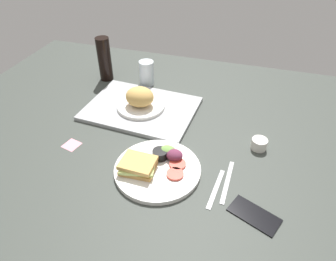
{
  "coord_description": "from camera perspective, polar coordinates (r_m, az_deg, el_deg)",
  "views": [
    {
      "loc": [
        27.86,
        -81.33,
        73.5
      ],
      "look_at": [
        2.0,
        3.0,
        4.0
      ],
      "focal_mm": 32.5,
      "sensor_mm": 36.0,
      "label": 1
    }
  ],
  "objects": [
    {
      "name": "bread_plate_near",
      "position": [
        1.27,
        -5.24,
        5.7
      ],
      "size": [
        20.21,
        20.21,
        9.45
      ],
      "color": "white",
      "rests_on": "serving_tray"
    },
    {
      "name": "drinking_glass",
      "position": [
        1.47,
        -4.03,
        10.69
      ],
      "size": [
        6.9,
        6.9,
        11.71
      ],
      "primitive_type": "cylinder",
      "color": "silver",
      "rests_on": "ground_plane"
    },
    {
      "name": "knife",
      "position": [
        1.01,
        11.06,
        -9.35
      ],
      "size": [
        1.95,
        19.03,
        0.5
      ],
      "primitive_type": "cube",
      "rotation": [
        0.0,
        0.0,
        1.54
      ],
      "color": "#B7B7BC",
      "rests_on": "ground_plane"
    },
    {
      "name": "serving_tray",
      "position": [
        1.3,
        -5.04,
        4.13
      ],
      "size": [
        47.0,
        35.78,
        1.6
      ],
      "primitive_type": "cube",
      "rotation": [
        0.0,
        0.0,
        -0.06
      ],
      "color": "#9EA0A3",
      "rests_on": "ground_plane"
    },
    {
      "name": "espresso_cup",
      "position": [
        1.14,
        16.71,
        -2.43
      ],
      "size": [
        5.6,
        5.6,
        4.0
      ],
      "primitive_type": "cylinder",
      "color": "silver",
      "rests_on": "ground_plane"
    },
    {
      "name": "ground_plane",
      "position": [
        1.14,
        -1.4,
        -2.88
      ],
      "size": [
        190.0,
        150.0,
        3.0
      ],
      "primitive_type": "cube",
      "color": "#383D38"
    },
    {
      "name": "fork",
      "position": [
        0.98,
        8.97,
        -10.69
      ],
      "size": [
        3.05,
        17.06,
        0.5
      ],
      "primitive_type": "cube",
      "rotation": [
        0.0,
        0.0,
        1.47
      ],
      "color": "#B7B7BC",
      "rests_on": "ground_plane"
    },
    {
      "name": "cell_phone",
      "position": [
        0.94,
        15.86,
        -14.92
      ],
      "size": [
        16.07,
        12.25,
        0.8
      ],
      "primitive_type": "cube",
      "rotation": [
        0.0,
        0.0,
        -0.4
      ],
      "color": "black",
      "rests_on": "ground_plane"
    },
    {
      "name": "soda_bottle",
      "position": [
        1.52,
        -11.82,
        12.97
      ],
      "size": [
        6.4,
        6.4,
        20.99
      ],
      "primitive_type": "cylinder",
      "color": "black",
      "rests_on": "ground_plane"
    },
    {
      "name": "sticky_note",
      "position": [
        1.18,
        -17.63,
        -2.59
      ],
      "size": [
        6.74,
        6.74,
        0.12
      ],
      "primitive_type": "cube",
      "rotation": [
        0.0,
        0.0,
        -0.23
      ],
      "color": "pink",
      "rests_on": "ground_plane"
    },
    {
      "name": "plate_with_salad",
      "position": [
        1.02,
        -2.27,
        -6.71
      ],
      "size": [
        28.76,
        28.76,
        5.4
      ],
      "color": "white",
      "rests_on": "ground_plane"
    }
  ]
}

